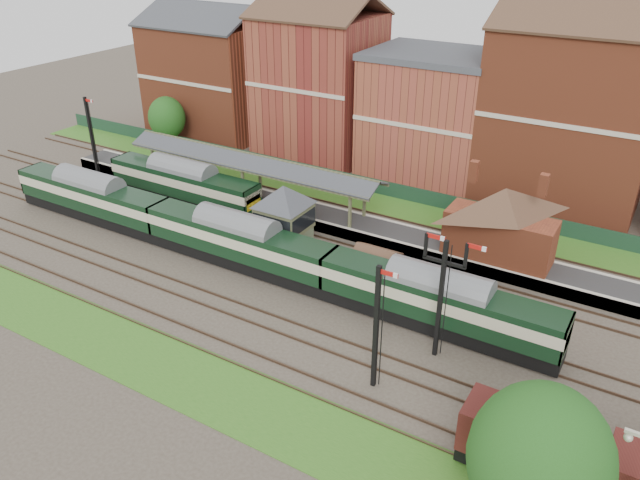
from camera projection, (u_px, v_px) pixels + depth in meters
The scene contains 18 objects.
ground at pixel (295, 283), 46.07m from camera, with size 160.00×160.00×0.00m, color #473D33.
grass_back at pixel (388, 206), 58.18m from camera, with size 90.00×4.50×0.06m, color #2D6619.
grass_front at pixel (184, 375), 36.96m from camera, with size 90.00×5.00×0.06m, color #2D6619.
fence at pixel (397, 191), 59.36m from camera, with size 90.00×0.12×1.50m, color #193823.
platform at pixel (307, 214), 55.50m from camera, with size 55.00×3.40×1.00m, color #2D2D2D.
signal_box at pixel (284, 219), 48.41m from camera, with size 5.40×5.40×6.00m.
brick_hut at pixel (376, 268), 45.70m from camera, with size 3.20×2.64×2.94m.
station_building at pixel (501, 222), 46.15m from camera, with size 8.10×8.10×5.90m.
canopy at pixel (250, 158), 56.32m from camera, with size 26.00×3.89×4.08m.
semaphore_bracket at pixel (442, 291), 36.53m from camera, with size 3.60×0.25×8.18m.
semaphore_platform_end at pixel (91, 134), 63.83m from camera, with size 1.23×0.25×8.00m.
semaphore_siding at pixel (376, 326), 34.26m from camera, with size 1.23×0.25×8.00m.
town_backdrop at pixel (429, 109), 61.83m from camera, with size 69.00×10.00×16.00m.
dmu_train at pixel (238, 241), 47.36m from camera, with size 48.40×2.55×3.72m.
platform_railcar at pixel (184, 183), 57.44m from camera, with size 15.97×2.52×3.68m.
goods_van_a at pixel (524, 441), 29.67m from camera, with size 5.89×2.55×3.57m.
tree_far at pixel (539, 460), 24.77m from camera, with size 5.73×5.73×8.36m.
tree_back at pixel (167, 118), 70.53m from camera, with size 4.16×4.16×6.07m.
Camera 1 is at (21.80, -32.67, 24.36)m, focal length 35.00 mm.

